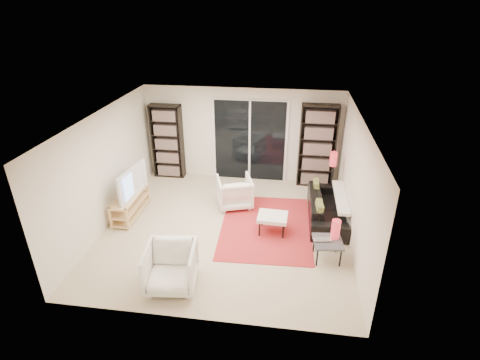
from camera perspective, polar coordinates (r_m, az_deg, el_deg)
name	(u,v)px	position (r m, az deg, el deg)	size (l,w,h in m)	color
floor	(226,228)	(7.96, -2.10, -7.31)	(5.00, 5.00, 0.00)	beige
wall_back	(242,135)	(9.64, 0.34, 6.92)	(5.00, 0.02, 2.40)	silver
wall_front	(194,255)	(5.28, -7.05, -11.32)	(5.00, 0.02, 2.40)	silver
wall_left	(105,169)	(8.15, -19.84, 1.52)	(0.02, 5.00, 2.40)	silver
wall_right	(356,185)	(7.38, 17.24, -0.70)	(0.02, 5.00, 2.40)	silver
ceiling	(224,118)	(6.92, -2.43, 9.46)	(5.00, 5.00, 0.02)	white
sliding_door	(250,141)	(9.64, 1.49, 5.94)	(1.92, 0.08, 2.16)	white
bookshelf_left	(167,142)	(10.00, -10.99, 5.77)	(0.80, 0.30, 1.95)	black
bookshelf_right	(317,146)	(9.49, 11.69, 5.06)	(0.90, 0.30, 2.10)	black
tv_stand	(130,204)	(8.63, -16.37, -3.54)	(0.41, 1.29, 0.50)	#E0B676
tv	(128,182)	(8.37, -16.72, -0.25)	(1.11, 0.15, 0.64)	black
rug	(266,226)	(8.01, 3.95, -7.05)	(1.87, 2.53, 0.01)	#B62528
sofa	(327,208)	(8.33, 13.07, -4.11)	(1.91, 0.75, 0.56)	black
armchair_back	(235,192)	(8.60, -0.83, -1.80)	(0.75, 0.78, 0.71)	white
armchair_front	(171,267)	(6.43, -10.49, -12.95)	(0.81, 0.83, 0.76)	white
ottoman	(273,218)	(7.67, 4.98, -5.73)	(0.62, 0.51, 0.40)	white
side_table	(328,243)	(7.09, 13.23, -9.30)	(0.57, 0.57, 0.40)	#404044
laptop	(323,241)	(7.01, 12.51, -9.09)	(0.34, 0.22, 0.03)	silver
table_lamp	(336,229)	(7.09, 14.37, -7.26)	(0.16, 0.16, 0.37)	red
floor_lamp	(333,165)	(8.85, 13.95, 2.28)	(0.18, 0.18, 1.22)	black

